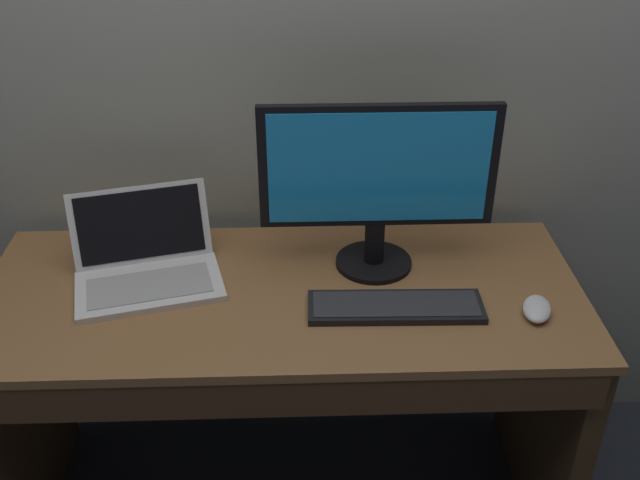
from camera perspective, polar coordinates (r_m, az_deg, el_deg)
back_wall at (r=1.88m, az=-3.41°, el=17.15°), size 4.41×0.04×2.60m
desk at (r=1.91m, az=-2.84°, el=-10.30°), size 1.46×0.61×0.74m
laptop_white at (r=1.83m, az=-13.39°, el=-2.06°), size 0.40×0.35×0.20m
external_monitor at (r=1.74m, az=4.53°, el=4.56°), size 0.56×0.19×0.43m
wired_keyboard at (r=1.71m, az=5.93°, el=-5.21°), size 0.41×0.13×0.02m
computer_mouse at (r=1.75m, az=16.60°, el=-5.18°), size 0.09×0.12×0.03m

